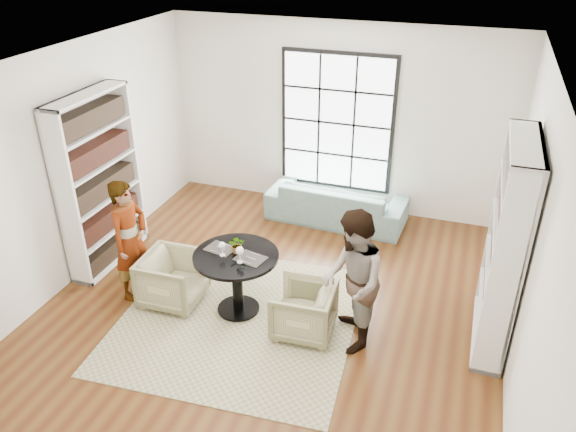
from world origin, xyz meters
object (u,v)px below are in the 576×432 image
at_px(armchair_right, 304,310).
at_px(person_left, 130,240).
at_px(armchair_left, 173,279).
at_px(pedestal_table, 237,271).
at_px(person_right, 353,282).
at_px(sofa, 337,202).
at_px(wine_glass_right, 240,251).
at_px(wine_glass_left, 222,246).
at_px(flower_centerpiece, 237,244).

height_order(armchair_right, person_left, person_left).
bearing_deg(armchair_left, pedestal_table, -85.82).
bearing_deg(person_right, person_left, -110.81).
relative_size(pedestal_table, person_left, 0.64).
distance_m(sofa, wine_glass_right, 2.90).
height_order(pedestal_table, person_right, person_right).
relative_size(armchair_right, person_left, 0.44).
xyz_separation_m(pedestal_table, person_right, (1.43, -0.13, 0.25)).
bearing_deg(wine_glass_left, person_left, -179.03).
distance_m(sofa, person_right, 2.97).
distance_m(pedestal_table, flower_centerpiece, 0.34).
xyz_separation_m(armchair_left, person_left, (-0.55, 0.00, 0.46)).
relative_size(wine_glass_left, flower_centerpiece, 0.84).
bearing_deg(pedestal_table, person_left, -176.45).
height_order(armchair_left, wine_glass_right, wine_glass_right).
height_order(armchair_right, wine_glass_right, wine_glass_right).
relative_size(pedestal_table, person_right, 0.61).
bearing_deg(sofa, armchair_right, 99.64).
bearing_deg(sofa, armchair_left, 66.10).
xyz_separation_m(sofa, armchair_right, (0.33, -2.79, -0.00)).
bearing_deg(armchair_right, armchair_left, -94.62).
relative_size(armchair_left, flower_centerpiece, 3.38).
distance_m(armchair_left, person_left, 0.72).
xyz_separation_m(armchair_right, person_left, (-2.27, 0.04, 0.48)).
height_order(armchair_right, person_right, person_right).
xyz_separation_m(sofa, person_left, (-1.94, -2.75, 0.48)).
height_order(wine_glass_left, flower_centerpiece, flower_centerpiece).
bearing_deg(wine_glass_left, wine_glass_right, -14.33).
bearing_deg(wine_glass_right, flower_centerpiece, 121.33).
height_order(sofa, person_right, person_right).
xyz_separation_m(armchair_right, wine_glass_left, (-1.03, 0.06, 0.63)).
bearing_deg(armchair_right, flower_centerpiece, -105.04).
bearing_deg(person_left, flower_centerpiece, -78.28).
bearing_deg(armchair_right, person_left, -94.29).
height_order(sofa, person_left, person_left).
height_order(person_left, wine_glass_left, person_left).
distance_m(armchair_right, wine_glass_right, 1.01).
bearing_deg(pedestal_table, person_right, -5.08).
distance_m(sofa, armchair_right, 2.81).
relative_size(sofa, armchair_right, 3.13).
bearing_deg(wine_glass_right, wine_glass_left, 165.67).
height_order(pedestal_table, armchair_left, pedestal_table).
distance_m(pedestal_table, armchair_left, 0.88).
relative_size(person_left, wine_glass_left, 8.73).
bearing_deg(sofa, person_left, 57.72).
xyz_separation_m(armchair_left, wine_glass_left, (0.69, 0.02, 0.61)).
height_order(wine_glass_right, flower_centerpiece, flower_centerpiece).
distance_m(person_right, wine_glass_left, 1.58).
distance_m(armchair_right, person_right, 0.76).
bearing_deg(wine_glass_left, armchair_right, -3.49).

